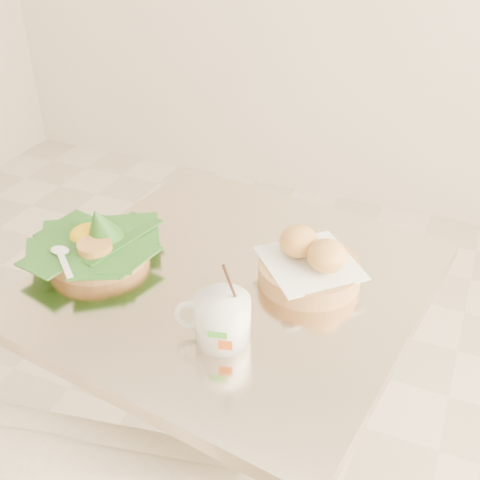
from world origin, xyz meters
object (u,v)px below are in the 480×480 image
at_px(rice_basket, 97,243).
at_px(coffee_mug, 221,318).
at_px(cafe_table, 233,360).
at_px(bread_basket, 310,265).

distance_m(rice_basket, coffee_mug, 0.36).
xyz_separation_m(cafe_table, rice_basket, (-0.28, -0.04, 0.26)).
bearing_deg(rice_basket, bread_basket, 12.80).
relative_size(cafe_table, rice_basket, 3.04).
relative_size(bread_basket, coffee_mug, 1.44).
xyz_separation_m(rice_basket, coffee_mug, (0.34, -0.12, 0.01)).
bearing_deg(coffee_mug, rice_basket, 159.99).
height_order(cafe_table, rice_basket, rice_basket).
height_order(rice_basket, coffee_mug, coffee_mug).
relative_size(cafe_table, coffee_mug, 4.80).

